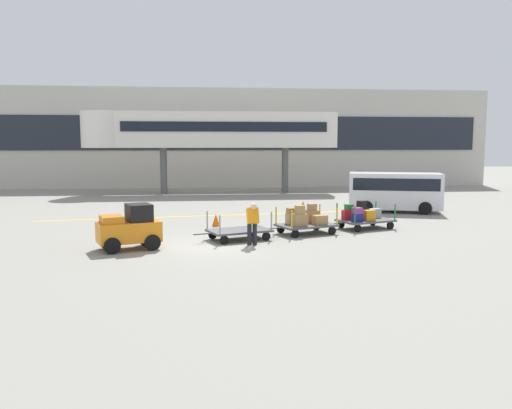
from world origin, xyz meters
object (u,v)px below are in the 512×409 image
at_px(baggage_cart_lead, 239,231).
at_px(shuttle_van, 395,189).
at_px(baggage_cart_tail, 363,216).
at_px(safety_cone_far, 216,220).
at_px(baggage_tug, 130,228).
at_px(safety_cone_near, 303,206).
at_px(baggage_cart_middle, 306,220).
at_px(baggage_handler, 253,222).

xyz_separation_m(baggage_cart_lead, shuttle_van, (8.96, 7.29, 0.89)).
distance_m(baggage_cart_lead, baggage_cart_tail, 5.93).
xyz_separation_m(shuttle_van, safety_cone_far, (-9.74, -3.89, -0.96)).
distance_m(baggage_tug, safety_cone_near, 12.64).
height_order(baggage_cart_middle, safety_cone_near, baggage_cart_middle).
relative_size(baggage_cart_lead, baggage_cart_tail, 1.00).
bearing_deg(baggage_cart_lead, safety_cone_near, 63.42).
height_order(baggage_cart_lead, baggage_cart_middle, baggage_cart_middle).
bearing_deg(safety_cone_near, baggage_cart_middle, -100.53).
distance_m(baggage_cart_middle, safety_cone_near, 7.39).
bearing_deg(baggage_cart_tail, safety_cone_far, 168.05).
height_order(baggage_cart_tail, safety_cone_far, baggage_cart_tail).
bearing_deg(baggage_cart_middle, baggage_cart_lead, -159.49).
bearing_deg(baggage_tug, baggage_cart_middle, 20.03).
bearing_deg(baggage_tug, baggage_handler, 3.28).
relative_size(baggage_tug, baggage_cart_lead, 0.77).
xyz_separation_m(baggage_cart_middle, safety_cone_far, (-3.59, 2.35, -0.28)).
relative_size(safety_cone_near, safety_cone_far, 1.00).
height_order(baggage_cart_lead, safety_cone_near, baggage_cart_lead).
relative_size(baggage_tug, safety_cone_far, 4.27).
height_order(baggage_tug, baggage_cart_tail, baggage_tug).
relative_size(baggage_cart_lead, baggage_cart_middle, 1.00).
bearing_deg(baggage_handler, baggage_cart_middle, 42.51).
distance_m(baggage_tug, shuttle_van, 15.54).
bearing_deg(safety_cone_near, baggage_tug, -129.73).
height_order(baggage_cart_lead, shuttle_van, shuttle_van).
distance_m(baggage_cart_lead, safety_cone_near, 9.30).
height_order(baggage_tug, baggage_handler, baggage_tug).
relative_size(baggage_tug, shuttle_van, 0.46).
height_order(baggage_handler, shuttle_van, shuttle_van).
relative_size(baggage_cart_lead, baggage_handler, 1.96).
height_order(baggage_cart_middle, baggage_handler, baggage_handler).
bearing_deg(safety_cone_near, baggage_cart_tail, -77.43).
xyz_separation_m(baggage_cart_middle, baggage_handler, (-2.40, -2.20, 0.31)).
bearing_deg(safety_cone_far, baggage_tug, -123.20).
bearing_deg(baggage_handler, shuttle_van, 44.62).
xyz_separation_m(baggage_cart_lead, baggage_cart_middle, (2.81, 1.05, 0.21)).
relative_size(shuttle_van, safety_cone_far, 9.36).
xyz_separation_m(baggage_cart_lead, safety_cone_far, (-0.78, 3.40, -0.07)).
distance_m(shuttle_van, safety_cone_far, 10.53).
bearing_deg(baggage_cart_middle, safety_cone_near, 79.47).
bearing_deg(safety_cone_near, shuttle_van, -12.01).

